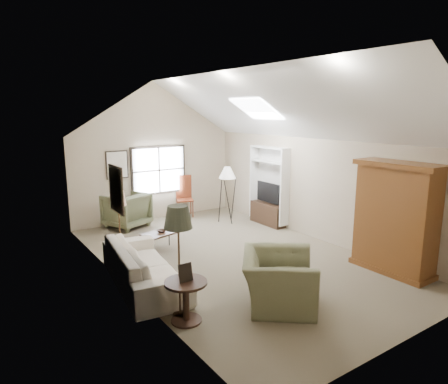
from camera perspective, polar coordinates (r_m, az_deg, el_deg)
room_shell at (r=8.33m, az=1.58°, el=11.81°), size 5.01×8.01×4.00m
window at (r=11.94m, az=-9.29°, el=3.11°), size 1.72×0.08×1.42m
skylight at (r=9.84m, az=4.72°, el=11.80°), size 0.80×1.20×0.52m
wall_art at (r=9.31m, az=-15.09°, el=2.24°), size 1.97×3.71×0.88m
armoire at (r=8.55m, az=23.33°, el=-3.42°), size 0.60×1.50×2.20m
tv_alcove at (r=11.22m, az=6.43°, el=1.10°), size 0.32×1.30×2.10m
media_console at (r=11.39m, az=6.26°, el=-3.11°), size 0.34×1.18×0.60m
tv_panel at (r=11.25m, az=6.33°, el=-0.06°), size 0.05×0.90×0.55m
sofa at (r=7.60m, az=-11.39°, el=-10.20°), size 1.36×2.72×0.76m
armchair_near at (r=6.80m, az=7.74°, el=-12.29°), size 1.73×1.75×0.86m
armchair_far at (r=11.34m, az=-13.76°, el=-2.54°), size 1.34×1.36×0.95m
coffee_table at (r=9.31m, az=-8.86°, el=-7.02°), size 0.98×0.70×0.45m
bowl at (r=9.24m, az=-8.91°, el=-5.54°), size 0.26×0.26×0.05m
side_table at (r=6.30m, az=-5.44°, el=-15.29°), size 0.73×0.73×0.65m
side_chair at (r=12.17m, az=-5.62°, el=-0.62°), size 0.62×0.62×1.24m
tripod_lamp at (r=11.39m, az=0.47°, el=-0.34°), size 0.62×0.62×1.65m
dark_lamp at (r=6.23m, az=-6.44°, el=-9.80°), size 0.49×0.49×1.82m
tan_lamp at (r=8.53m, az=-14.68°, el=-4.85°), size 0.37×0.37×1.63m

